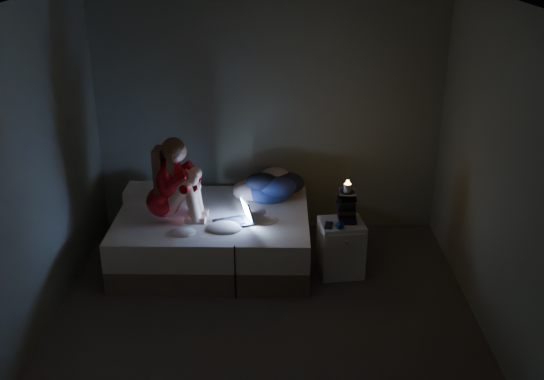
{
  "coord_description": "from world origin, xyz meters",
  "views": [
    {
      "loc": [
        0.13,
        -4.39,
        3.09
      ],
      "look_at": [
        0.05,
        1.0,
        0.8
      ],
      "focal_mm": 41.28,
      "sensor_mm": 36.0,
      "label": 1
    }
  ],
  "objects_px": {
    "laptop": "(232,212)",
    "phone": "(328,224)",
    "candle": "(347,189)",
    "nightstand": "(341,248)",
    "woman": "(162,178)",
    "bed": "(214,237)"
  },
  "relations": [
    {
      "from": "laptop",
      "to": "candle",
      "type": "relative_size",
      "value": 4.29
    },
    {
      "from": "nightstand",
      "to": "woman",
      "type": "bearing_deg",
      "value": 167.03
    },
    {
      "from": "laptop",
      "to": "nightstand",
      "type": "distance_m",
      "value": 1.09
    },
    {
      "from": "laptop",
      "to": "nightstand",
      "type": "xyz_separation_m",
      "value": [
        1.02,
        -0.02,
        -0.36
      ]
    },
    {
      "from": "woman",
      "to": "candle",
      "type": "bearing_deg",
      "value": 0.32
    },
    {
      "from": "bed",
      "to": "phone",
      "type": "height_order",
      "value": "phone"
    },
    {
      "from": "bed",
      "to": "laptop",
      "type": "xyz_separation_m",
      "value": [
        0.21,
        -0.22,
        0.37
      ]
    },
    {
      "from": "nightstand",
      "to": "candle",
      "type": "height_order",
      "value": "candle"
    },
    {
      "from": "woman",
      "to": "phone",
      "type": "distance_m",
      "value": 1.6
    },
    {
      "from": "phone",
      "to": "bed",
      "type": "bearing_deg",
      "value": -177.22
    },
    {
      "from": "bed",
      "to": "woman",
      "type": "relative_size",
      "value": 2.27
    },
    {
      "from": "candle",
      "to": "phone",
      "type": "distance_m",
      "value": 0.38
    },
    {
      "from": "bed",
      "to": "woman",
      "type": "distance_m",
      "value": 0.81
    },
    {
      "from": "bed",
      "to": "laptop",
      "type": "height_order",
      "value": "laptop"
    },
    {
      "from": "woman",
      "to": "laptop",
      "type": "xyz_separation_m",
      "value": [
        0.66,
        -0.12,
        -0.29
      ]
    },
    {
      "from": "woman",
      "to": "candle",
      "type": "distance_m",
      "value": 1.72
    },
    {
      "from": "woman",
      "to": "laptop",
      "type": "bearing_deg",
      "value": -6.37
    },
    {
      "from": "nightstand",
      "to": "candle",
      "type": "xyz_separation_m",
      "value": [
        0.04,
        0.03,
        0.59
      ]
    },
    {
      "from": "laptop",
      "to": "woman",
      "type": "bearing_deg",
      "value": 148.83
    },
    {
      "from": "bed",
      "to": "woman",
      "type": "height_order",
      "value": "woman"
    },
    {
      "from": "laptop",
      "to": "phone",
      "type": "relative_size",
      "value": 2.45
    },
    {
      "from": "laptop",
      "to": "phone",
      "type": "bearing_deg",
      "value": -25.85
    }
  ]
}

